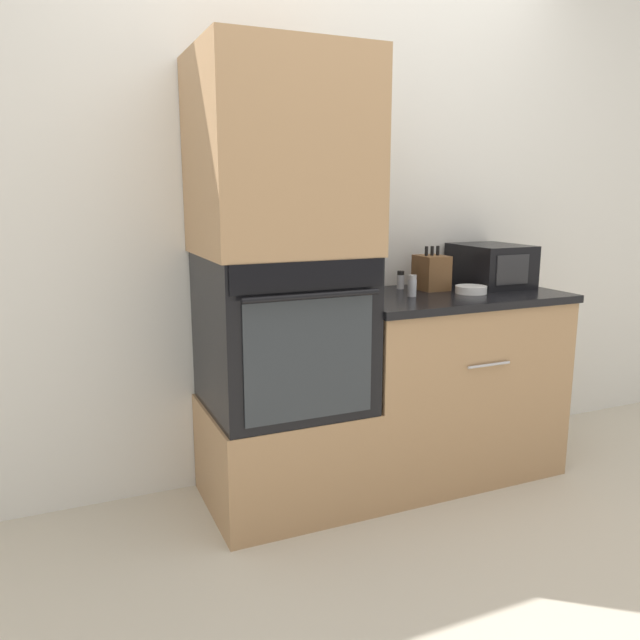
% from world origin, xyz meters
% --- Properties ---
extents(ground_plane, '(12.00, 12.00, 0.00)m').
position_xyz_m(ground_plane, '(0.00, 0.00, 0.00)').
color(ground_plane, beige).
extents(wall_back, '(8.00, 0.05, 2.50)m').
position_xyz_m(wall_back, '(0.00, 0.63, 1.25)').
color(wall_back, silver).
rests_on(wall_back, ground_plane).
extents(oven_cabinet_base, '(0.67, 0.60, 0.45)m').
position_xyz_m(oven_cabinet_base, '(-0.33, 0.30, 0.23)').
color(oven_cabinet_base, '#A87F56').
rests_on(oven_cabinet_base, ground_plane).
extents(wall_oven, '(0.64, 0.64, 0.65)m').
position_xyz_m(wall_oven, '(-0.33, 0.30, 0.78)').
color(wall_oven, black).
rests_on(wall_oven, oven_cabinet_base).
extents(oven_cabinet_upper, '(0.67, 0.60, 0.79)m').
position_xyz_m(oven_cabinet_upper, '(-0.33, 0.30, 1.50)').
color(oven_cabinet_upper, '#A87F56').
rests_on(oven_cabinet_upper, wall_oven).
extents(counter_unit, '(1.04, 0.63, 0.89)m').
position_xyz_m(counter_unit, '(0.51, 0.30, 0.44)').
color(counter_unit, '#A87F56').
rests_on(counter_unit, ground_plane).
extents(microwave, '(0.30, 0.37, 0.21)m').
position_xyz_m(microwave, '(0.82, 0.40, 0.99)').
color(microwave, black).
rests_on(microwave, counter_unit).
extents(knife_block, '(0.13, 0.16, 0.21)m').
position_xyz_m(knife_block, '(0.48, 0.41, 0.97)').
color(knife_block, brown).
rests_on(knife_block, counter_unit).
extents(bowl, '(0.15, 0.15, 0.04)m').
position_xyz_m(bowl, '(0.59, 0.24, 0.90)').
color(bowl, white).
rests_on(bowl, counter_unit).
extents(condiment_jar_near, '(0.04, 0.04, 0.09)m').
position_xyz_m(condiment_jar_near, '(0.36, 0.50, 0.93)').
color(condiment_jar_near, silver).
rests_on(condiment_jar_near, counter_unit).
extents(condiment_jar_mid, '(0.04, 0.04, 0.10)m').
position_xyz_m(condiment_jar_mid, '(0.29, 0.28, 0.93)').
color(condiment_jar_mid, silver).
rests_on(condiment_jar_mid, counter_unit).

